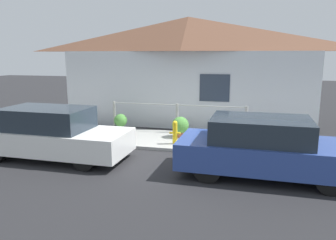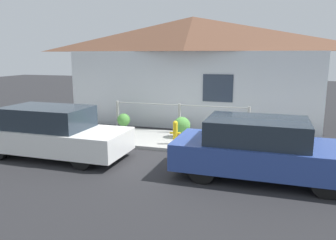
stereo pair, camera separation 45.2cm
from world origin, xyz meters
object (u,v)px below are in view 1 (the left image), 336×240
object	(u,v)px
potted_plant_by_fence	(121,121)
potted_plant_near_hydrant	(180,126)
car_right	(265,147)
fire_hydrant	(175,132)
car_left	(52,134)

from	to	relation	value
potted_plant_by_fence	potted_plant_near_hydrant	bearing A→B (deg)	-13.06
car_right	potted_plant_by_fence	xyz separation A→B (m)	(-4.96, 3.31, -0.26)
fire_hydrant	car_right	bearing A→B (deg)	-36.07
car_right	fire_hydrant	xyz separation A→B (m)	(-2.59, 1.88, -0.21)
potted_plant_near_hydrant	potted_plant_by_fence	bearing A→B (deg)	166.94
car_left	potted_plant_by_fence	xyz separation A→B (m)	(0.69, 3.31, -0.25)
car_left	potted_plant_near_hydrant	distance (m)	4.12
car_left	fire_hydrant	xyz separation A→B (m)	(3.06, 1.89, -0.21)
potted_plant_near_hydrant	potted_plant_by_fence	world-z (taller)	potted_plant_near_hydrant
car_left	car_right	xyz separation A→B (m)	(5.65, 0.00, 0.00)
car_left	potted_plant_near_hydrant	size ratio (longest dim) A/B	6.12
car_left	potted_plant_by_fence	world-z (taller)	car_left
potted_plant_near_hydrant	potted_plant_by_fence	xyz separation A→B (m)	(-2.36, 0.55, -0.05)
potted_plant_near_hydrant	car_right	bearing A→B (deg)	-46.74
car_right	fire_hydrant	size ratio (longest dim) A/B	5.63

